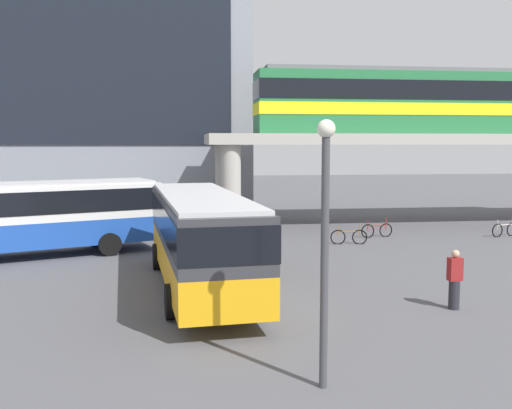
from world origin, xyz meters
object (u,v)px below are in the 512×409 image
object	(u,v)px
bicycle_red	(377,230)
bus_main	(200,231)
station_building	(44,89)
train	(445,102)
bicycle_brown	(349,237)
pedestrian_by_bike_rack	(248,230)
bicycle_silver	(505,230)
pedestrian_waiting_near_stop	(455,281)
bus_secondary	(29,211)

from	to	relation	value
bicycle_red	bus_main	bearing A→B (deg)	-134.20
station_building	train	bearing A→B (deg)	-24.51
bicycle_brown	pedestrian_by_bike_rack	xyz separation A→B (m)	(-4.88, 0.44, 0.37)
bicycle_brown	bicycle_silver	size ratio (longest dim) A/B	1.03
bus_main	bicycle_silver	xyz separation A→B (m)	(16.21, 9.12, -1.63)
bus_main	pedestrian_by_bike_rack	xyz separation A→B (m)	(2.55, 8.34, -1.26)
station_building	bicycle_brown	xyz separation A→B (m)	(17.95, -18.47, -8.47)
train	pedestrian_by_bike_rack	world-z (taller)	train
train	bicycle_brown	size ratio (longest dim) A/B	12.91
train	bicycle_silver	xyz separation A→B (m)	(0.93, -5.49, -7.00)
pedestrian_waiting_near_stop	station_building	bearing A→B (deg)	121.07
bicycle_red	pedestrian_waiting_near_stop	distance (m)	13.20
train	bicycle_red	bearing A→B (deg)	-140.01
bicycle_red	pedestrian_by_bike_rack	size ratio (longest dim) A/B	1.13
bicycle_brown	bicycle_silver	bearing A→B (deg)	7.90
bicycle_silver	bus_secondary	bearing A→B (deg)	-173.49
bicycle_silver	pedestrian_by_bike_rack	xyz separation A→B (m)	(-13.66, -0.78, 0.37)
bus_secondary	pedestrian_waiting_near_stop	distance (m)	17.40
bus_main	pedestrian_waiting_near_stop	world-z (taller)	bus_main
pedestrian_by_bike_rack	pedestrian_waiting_near_stop	world-z (taller)	pedestrian_waiting_near_stop
station_building	pedestrian_by_bike_rack	world-z (taller)	station_building
bicycle_silver	train	bearing A→B (deg)	99.62
pedestrian_by_bike_rack	train	bearing A→B (deg)	26.22
bicycle_brown	pedestrian_by_bike_rack	world-z (taller)	pedestrian_by_bike_rack
train	pedestrian_waiting_near_stop	xyz separation A→B (m)	(-7.94, -17.88, -6.52)
bus_secondary	bicycle_red	distance (m)	16.91
pedestrian_by_bike_rack	bicycle_silver	bearing A→B (deg)	3.26
train	bus_main	world-z (taller)	train
station_building	bus_main	xyz separation A→B (m)	(10.52, -26.37, -6.84)
bicycle_brown	pedestrian_by_bike_rack	distance (m)	4.92
train	bus_secondary	world-z (taller)	train
bicycle_red	pedestrian_by_bike_rack	bearing A→B (deg)	-168.52
bicycle_silver	pedestrian_waiting_near_stop	size ratio (longest dim) A/B	0.97
train	bicycle_silver	world-z (taller)	train
bus_secondary	pedestrian_waiting_near_stop	xyz separation A→B (m)	(14.37, -9.74, -1.15)
pedestrian_by_bike_rack	pedestrian_waiting_near_stop	bearing A→B (deg)	-67.59
bus_secondary	bus_main	bearing A→B (deg)	-42.64
bicycle_red	bicycle_silver	world-z (taller)	same
pedestrian_by_bike_rack	pedestrian_waiting_near_stop	xyz separation A→B (m)	(4.79, -11.61, 0.10)
pedestrian_waiting_near_stop	bicycle_brown	bearing A→B (deg)	89.52
bicycle_brown	pedestrian_by_bike_rack	bearing A→B (deg)	174.85
station_building	bus_main	distance (m)	29.21
pedestrian_waiting_near_stop	bicycle_silver	bearing A→B (deg)	54.40
bus_main	bicycle_silver	bearing A→B (deg)	29.37
station_building	bicycle_brown	distance (m)	27.11
station_building	train	distance (m)	28.39
pedestrian_waiting_near_stop	pedestrian_by_bike_rack	bearing A→B (deg)	112.41
bus_main	station_building	bearing A→B (deg)	111.74
pedestrian_waiting_near_stop	bus_secondary	bearing A→B (deg)	145.87
bicycle_red	bicycle_silver	size ratio (longest dim) A/B	1.03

